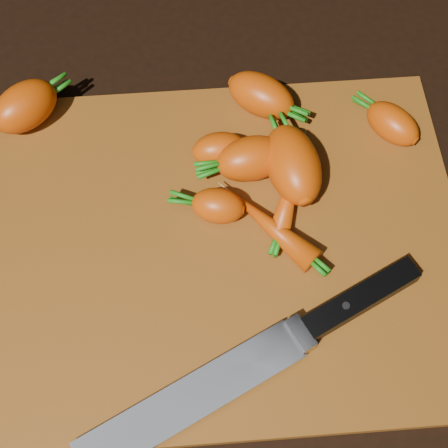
{
  "coord_description": "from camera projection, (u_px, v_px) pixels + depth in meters",
  "views": [
    {
      "loc": [
        -0.02,
        -0.28,
        0.6
      ],
      "look_at": [
        0.0,
        0.01,
        0.03
      ],
      "focal_mm": 50.0,
      "sensor_mm": 36.0,
      "label": 1
    }
  ],
  "objects": [
    {
      "name": "cutting_board",
      "position": [
        225.0,
        243.0,
        0.65
      ],
      "size": [
        0.5,
        0.4,
        0.01
      ],
      "primitive_type": "cube",
      "color": "brown",
      "rests_on": "ground"
    },
    {
      "name": "carrot_0",
      "position": [
        25.0,
        106.0,
        0.7
      ],
      "size": [
        0.09,
        0.09,
        0.05
      ],
      "primitive_type": "ellipsoid",
      "rotation": [
        0.0,
        0.0,
        0.7
      ],
      "color": "#CE4A0B",
      "rests_on": "cutting_board"
    },
    {
      "name": "carrot_6",
      "position": [
        393.0,
        124.0,
        0.69
      ],
      "size": [
        0.07,
        0.08,
        0.04
      ],
      "primitive_type": "ellipsoid",
      "rotation": [
        0.0,
        0.0,
        2.27
      ],
      "color": "#CE4A0B",
      "rests_on": "cutting_board"
    },
    {
      "name": "knife",
      "position": [
        213.0,
        386.0,
        0.57
      ],
      "size": [
        0.34,
        0.19,
        0.02
      ],
      "rotation": [
        0.0,
        0.0,
        0.45
      ],
      "color": "gray",
      "rests_on": "cutting_board"
    },
    {
      "name": "carrot_1",
      "position": [
        218.0,
        206.0,
        0.65
      ],
      "size": [
        0.06,
        0.05,
        0.04
      ],
      "primitive_type": "ellipsoid",
      "rotation": [
        0.0,
        0.0,
        2.88
      ],
      "color": "#CE4A0B",
      "rests_on": "cutting_board"
    },
    {
      "name": "carrot_8",
      "position": [
        273.0,
        228.0,
        0.64
      ],
      "size": [
        0.09,
        0.1,
        0.03
      ],
      "primitive_type": "ellipsoid",
      "rotation": [
        0.0,
        0.0,
        2.3
      ],
      "color": "#CE4A0B",
      "rests_on": "cutting_board"
    },
    {
      "name": "carrot_7",
      "position": [
        290.0,
        189.0,
        0.66
      ],
      "size": [
        0.06,
        0.11,
        0.02
      ],
      "primitive_type": "ellipsoid",
      "rotation": [
        0.0,
        0.0,
        1.23
      ],
      "color": "#CE4A0B",
      "rests_on": "cutting_board"
    },
    {
      "name": "carrot_3",
      "position": [
        293.0,
        165.0,
        0.66
      ],
      "size": [
        0.07,
        0.1,
        0.06
      ],
      "primitive_type": "ellipsoid",
      "rotation": [
        0.0,
        0.0,
        1.73
      ],
      "color": "#CE4A0B",
      "rests_on": "cutting_board"
    },
    {
      "name": "carrot_5",
      "position": [
        219.0,
        149.0,
        0.68
      ],
      "size": [
        0.06,
        0.04,
        0.04
      ],
      "primitive_type": "ellipsoid",
      "rotation": [
        0.0,
        0.0,
        0.08
      ],
      "color": "#CE4A0B",
      "rests_on": "cutting_board"
    },
    {
      "name": "carrot_4",
      "position": [
        252.0,
        159.0,
        0.67
      ],
      "size": [
        0.08,
        0.06,
        0.05
      ],
      "primitive_type": "ellipsoid",
      "rotation": [
        0.0,
        0.0,
        3.32
      ],
      "color": "#CE4A0B",
      "rests_on": "cutting_board"
    },
    {
      "name": "ground",
      "position": [
        225.0,
        247.0,
        0.66
      ],
      "size": [
        2.0,
        2.0,
        0.01
      ],
      "primitive_type": "cube",
      "color": "black"
    },
    {
      "name": "carrot_2",
      "position": [
        261.0,
        95.0,
        0.71
      ],
      "size": [
        0.09,
        0.09,
        0.05
      ],
      "primitive_type": "ellipsoid",
      "rotation": [
        0.0,
        0.0,
        -0.64
      ],
      "color": "#CE4A0B",
      "rests_on": "cutting_board"
    }
  ]
}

